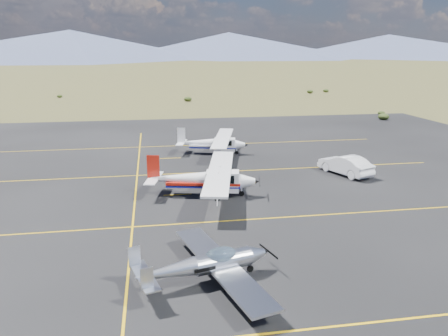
{
  "coord_description": "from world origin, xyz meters",
  "views": [
    {
      "loc": [
        -4.6,
        -22.41,
        10.12
      ],
      "look_at": [
        0.53,
        8.38,
        1.6
      ],
      "focal_mm": 35.0,
      "sensor_mm": 36.0,
      "label": 1
    }
  ],
  "objects_px": {
    "aircraft_cessna": "(203,178)",
    "sedan": "(345,165)",
    "aircraft_low_wing": "(208,264)",
    "aircraft_plain": "(213,143)"
  },
  "relations": [
    {
      "from": "aircraft_cessna",
      "to": "sedan",
      "type": "height_order",
      "value": "aircraft_cessna"
    },
    {
      "from": "aircraft_cessna",
      "to": "aircraft_plain",
      "type": "xyz_separation_m",
      "value": [
        2.44,
        12.64,
        -0.15
      ]
    },
    {
      "from": "aircraft_low_wing",
      "to": "aircraft_plain",
      "type": "distance_m",
      "value": 24.86
    },
    {
      "from": "sedan",
      "to": "aircraft_low_wing",
      "type": "bearing_deg",
      "value": 27.45
    },
    {
      "from": "aircraft_low_wing",
      "to": "sedan",
      "type": "relative_size",
      "value": 1.75
    },
    {
      "from": "aircraft_low_wing",
      "to": "aircraft_plain",
      "type": "xyz_separation_m",
      "value": [
        3.69,
        24.58,
        0.26
      ]
    },
    {
      "from": "aircraft_low_wing",
      "to": "aircraft_cessna",
      "type": "relative_size",
      "value": 0.74
    },
    {
      "from": "aircraft_cessna",
      "to": "sedan",
      "type": "xyz_separation_m",
      "value": [
        12.32,
        3.56,
        -0.48
      ]
    },
    {
      "from": "aircraft_cessna",
      "to": "aircraft_low_wing",
      "type": "bearing_deg",
      "value": -83.87
    },
    {
      "from": "aircraft_low_wing",
      "to": "aircraft_plain",
      "type": "height_order",
      "value": "aircraft_plain"
    }
  ]
}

